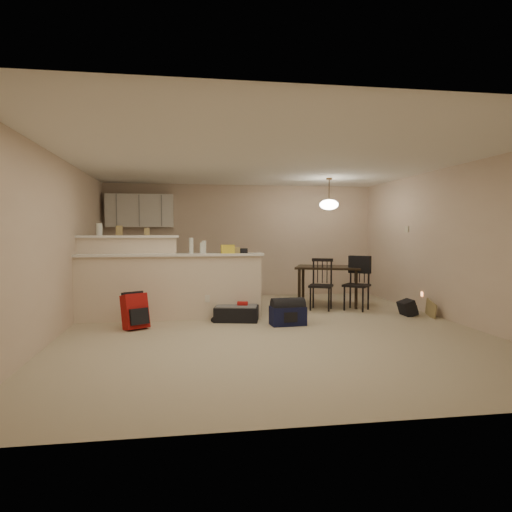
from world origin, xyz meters
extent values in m
plane|color=#B9AB8E|center=(0.00, 0.00, 0.00)|extent=(7.00, 7.00, 0.00)
plane|color=white|center=(0.00, 0.00, 2.50)|extent=(7.00, 7.00, 0.00)
cube|color=beige|center=(0.00, 3.50, 1.25)|extent=(6.00, 0.02, 2.50)
cube|color=beige|center=(0.00, -3.50, 1.25)|extent=(6.00, 0.02, 2.50)
cube|color=beige|center=(-3.00, 0.00, 1.25)|extent=(0.02, 7.00, 2.50)
cube|color=beige|center=(3.00, 0.00, 1.25)|extent=(0.02, 7.00, 2.50)
cube|color=beige|center=(-1.50, 0.90, 0.53)|extent=(3.00, 0.28, 1.05)
cube|color=white|center=(-1.50, 0.90, 1.07)|extent=(3.08, 0.38, 0.04)
cube|color=beige|center=(-2.20, 1.12, 0.68)|extent=(1.60, 0.24, 1.35)
cube|color=white|center=(-2.20, 1.12, 1.37)|extent=(1.68, 0.34, 0.04)
cube|color=white|center=(-2.20, 3.32, 1.90)|extent=(1.40, 0.34, 0.70)
cube|color=white|center=(-2.00, 3.19, 0.45)|extent=(1.80, 0.60, 0.90)
cube|color=beige|center=(2.98, 1.55, 1.50)|extent=(0.02, 0.12, 0.12)
cylinder|color=silver|center=(-2.65, 1.12, 1.49)|extent=(0.10, 0.10, 0.20)
cube|color=#A08852|center=(-2.33, 1.12, 1.47)|extent=(0.10, 0.07, 0.16)
cube|color=#A08852|center=(-1.88, 1.12, 1.45)|extent=(0.08, 0.06, 0.12)
cylinder|color=silver|center=(-1.15, 0.90, 1.22)|extent=(0.07, 0.07, 0.26)
cylinder|color=silver|center=(-0.98, 0.90, 1.18)|extent=(0.06, 0.06, 0.18)
cube|color=#A08852|center=(-0.55, 0.90, 1.16)|extent=(0.22, 0.18, 0.14)
cube|color=#A08852|center=(-0.28, 0.90, 1.13)|extent=(0.12, 0.10, 0.08)
cylinder|color=silver|center=(-0.94, 0.90, 1.20)|extent=(0.07, 0.07, 0.21)
cube|color=#A08852|center=(-0.41, 0.90, 1.14)|extent=(0.13, 0.10, 0.10)
cube|color=black|center=(1.53, 1.90, 0.75)|extent=(1.45, 1.21, 0.04)
cylinder|color=black|center=(0.91, 1.78, 0.37)|extent=(0.06, 0.06, 0.73)
cylinder|color=black|center=(1.91, 1.40, 0.37)|extent=(0.06, 0.06, 0.73)
cylinder|color=black|center=(1.15, 2.40, 0.37)|extent=(0.06, 0.06, 0.73)
cylinder|color=black|center=(2.15, 2.01, 0.37)|extent=(0.06, 0.06, 0.73)
cylinder|color=brown|center=(1.53, 1.90, 2.25)|extent=(0.02, 0.02, 0.50)
cylinder|color=brown|center=(1.53, 1.90, 2.48)|extent=(0.12, 0.12, 0.03)
ellipsoid|color=white|center=(1.53, 1.90, 1.98)|extent=(0.36, 0.36, 0.20)
cube|color=black|center=(-0.43, 0.61, 0.12)|extent=(0.78, 0.59, 0.24)
cube|color=#A81413|center=(-2.00, 0.23, 0.26)|extent=(0.41, 0.36, 0.52)
cube|color=#111435|center=(0.31, 0.15, 0.15)|extent=(0.56, 0.33, 0.29)
cube|color=black|center=(2.54, 0.61, 0.13)|extent=(0.21, 0.30, 0.26)
cube|color=#A08852|center=(2.85, 0.39, 0.14)|extent=(0.05, 0.37, 0.28)
camera|label=1|loc=(-1.26, -6.71, 1.44)|focal=32.00mm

